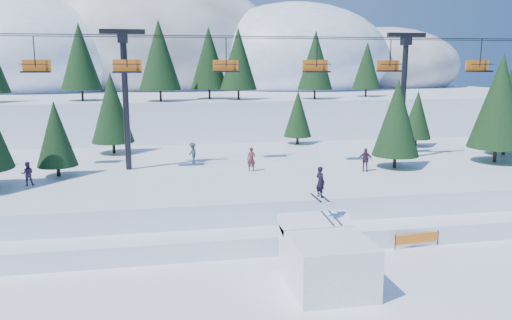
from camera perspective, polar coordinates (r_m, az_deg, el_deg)
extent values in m
plane|color=white|center=(23.35, 6.62, -15.30)|extent=(160.00, 160.00, 0.00)
cube|color=white|center=(39.55, -1.09, -2.34)|extent=(70.00, 22.00, 2.50)
cube|color=white|center=(30.29, 2.11, -7.87)|extent=(70.00, 6.00, 1.10)
cube|color=white|center=(88.50, -6.56, 6.05)|extent=(110.00, 60.00, 6.00)
ellipsoid|color=white|center=(94.47, -24.37, 10.60)|extent=(36.00, 32.40, 19.80)
ellipsoid|color=#605B59|center=(98.02, -10.72, 12.39)|extent=(44.00, 39.60, 26.40)
ellipsoid|color=white|center=(93.23, 4.56, 11.51)|extent=(34.00, 30.60, 19.72)
ellipsoid|color=#605B59|center=(105.75, 14.36, 10.42)|extent=(30.00, 27.00, 15.00)
cylinder|color=black|center=(60.97, -10.84, 7.26)|extent=(0.26, 0.26, 1.33)
cone|color=#1A391A|center=(60.87, -11.00, 11.73)|extent=(4.95, 4.95, 8.18)
cylinder|color=black|center=(62.79, -2.01, 7.50)|extent=(0.26, 0.26, 1.24)
cone|color=#1A391A|center=(62.69, -2.04, 11.52)|extent=(4.59, 4.59, 7.59)
cylinder|color=black|center=(64.45, 6.72, 7.50)|extent=(0.26, 0.26, 1.19)
cone|color=#1A391A|center=(64.35, 6.81, 11.29)|extent=(4.44, 4.44, 7.34)
cylinder|color=black|center=(64.38, -19.22, 7.01)|extent=(0.26, 0.26, 1.29)
cone|color=#1A391A|center=(64.28, -19.47, 11.11)|extent=(4.80, 4.80, 7.94)
cylinder|color=black|center=(70.62, 12.43, 7.54)|extent=(0.26, 0.26, 1.03)
cone|color=#1A391A|center=(70.53, 12.56, 10.52)|extent=(3.83, 3.83, 6.33)
cylinder|color=black|center=(64.66, -5.33, 7.56)|extent=(0.26, 0.26, 1.26)
cone|color=#1A391A|center=(64.56, -5.41, 11.56)|extent=(4.69, 4.69, 7.76)
cube|color=white|center=(23.98, 8.12, -11.43)|extent=(3.59, 4.44, 2.43)
cube|color=white|center=(25.24, 6.81, -7.19)|extent=(3.59, 1.55, 0.86)
imported|color=black|center=(24.40, 7.36, -2.51)|extent=(0.56, 0.66, 1.53)
cube|color=black|center=(24.53, 6.87, -4.31)|extent=(0.11, 1.65, 0.03)
cube|color=black|center=(24.66, 7.76, -4.25)|extent=(0.11, 1.65, 0.03)
cylinder|color=black|center=(38.15, -14.66, 6.34)|extent=(0.44, 0.44, 10.00)
cube|color=black|center=(38.13, -15.03, 13.99)|extent=(3.20, 0.35, 0.35)
cube|color=black|center=(38.10, -15.00, 13.32)|extent=(0.70, 0.70, 0.70)
cylinder|color=black|center=(42.74, 16.45, 6.69)|extent=(0.44, 0.44, 10.00)
cube|color=black|center=(42.71, 16.82, 13.52)|extent=(3.20, 0.35, 0.35)
cube|color=black|center=(42.69, 16.79, 12.92)|extent=(0.70, 0.70, 0.70)
cylinder|color=black|center=(37.78, 2.24, 13.92)|extent=(46.00, 0.06, 0.06)
cylinder|color=black|center=(40.12, 1.45, 13.74)|extent=(46.00, 0.06, 0.06)
cylinder|color=black|center=(40.18, -24.01, 11.26)|extent=(0.08, 0.08, 2.20)
cube|color=black|center=(40.17, -23.85, 9.20)|extent=(2.00, 0.75, 0.12)
cube|color=orange|center=(40.54, -23.78, 9.85)|extent=(2.00, 0.10, 0.85)
cylinder|color=black|center=(39.83, -24.03, 9.97)|extent=(2.00, 0.06, 0.06)
cylinder|color=black|center=(36.85, -14.60, 11.96)|extent=(0.08, 0.08, 2.20)
cube|color=black|center=(36.84, -14.49, 9.70)|extent=(2.00, 0.75, 0.12)
cube|color=orange|center=(37.22, -14.49, 10.40)|extent=(2.00, 0.10, 0.85)
cylinder|color=black|center=(36.49, -14.57, 10.56)|extent=(2.00, 0.06, 0.06)
cylinder|color=black|center=(39.51, -3.43, 12.18)|extent=(0.08, 0.08, 2.20)
cube|color=black|center=(39.50, -3.41, 10.07)|extent=(2.00, 0.75, 0.12)
cube|color=orange|center=(39.87, -3.49, 10.73)|extent=(2.00, 0.10, 0.85)
cylinder|color=black|center=(39.15, -3.35, 10.87)|extent=(2.00, 0.06, 0.06)
cylinder|color=black|center=(38.58, 6.99, 12.15)|extent=(0.08, 0.08, 2.20)
cube|color=black|center=(38.57, 6.94, 10.00)|extent=(2.00, 0.75, 0.12)
cube|color=orange|center=(38.93, 6.78, 10.67)|extent=(2.00, 0.10, 0.85)
cylinder|color=black|center=(38.23, 7.12, 10.81)|extent=(2.00, 0.06, 0.06)
cylinder|color=black|center=(43.41, 15.12, 11.71)|extent=(0.08, 0.08, 2.20)
cube|color=black|center=(43.41, 15.02, 9.80)|extent=(2.00, 0.75, 0.12)
cube|color=orange|center=(43.75, 14.84, 10.40)|extent=(2.00, 0.10, 0.85)
cylinder|color=black|center=(43.09, 15.26, 10.51)|extent=(2.00, 0.06, 0.06)
cylinder|color=black|center=(44.66, 24.31, 11.10)|extent=(0.08, 0.08, 2.20)
cube|color=black|center=(44.65, 24.17, 9.25)|extent=(2.00, 0.75, 0.12)
cube|color=orange|center=(44.96, 23.93, 9.84)|extent=(2.00, 0.10, 0.85)
cylinder|color=black|center=(44.36, 24.48, 9.93)|extent=(2.00, 0.06, 0.06)
cylinder|color=black|center=(44.63, 25.65, 0.53)|extent=(0.26, 0.26, 1.21)
cone|color=#1A391A|center=(44.15, 26.10, 6.06)|extent=(4.50, 4.50, 7.44)
cylinder|color=black|center=(48.76, 26.46, 1.15)|extent=(0.26, 0.26, 1.04)
cone|color=#1A391A|center=(48.35, 26.82, 5.48)|extent=(3.85, 3.85, 6.37)
cylinder|color=black|center=(50.72, 17.77, 1.94)|extent=(0.26, 0.26, 0.75)
cone|color=#1A391A|center=(50.40, 17.94, 4.95)|extent=(2.79, 2.79, 4.61)
cylinder|color=black|center=(46.18, -15.94, 1.37)|extent=(0.26, 0.26, 1.00)
cone|color=#1A391A|center=(45.75, -16.17, 5.78)|extent=(3.71, 3.71, 6.14)
cylinder|color=black|center=(49.94, 4.76, 2.28)|extent=(0.26, 0.26, 0.74)
cone|color=#1A391A|center=(49.62, 4.80, 5.32)|extent=(2.76, 2.76, 4.56)
cylinder|color=black|center=(37.92, -21.65, -1.17)|extent=(0.26, 0.26, 0.75)
cone|color=#1A391A|center=(37.49, -21.93, 2.81)|extent=(2.77, 2.77, 4.58)
cylinder|color=black|center=(39.63, 15.56, -0.16)|extent=(0.26, 0.26, 0.95)
cone|color=#1A391A|center=(39.15, 15.81, 4.70)|extent=(3.52, 3.52, 5.82)
imported|color=#1C3536|center=(45.71, 14.23, 1.81)|extent=(0.99, 0.86, 1.71)
imported|color=#572627|center=(36.84, -0.53, 0.08)|extent=(0.76, 0.64, 1.77)
imported|color=#3F2134|center=(37.66, 12.37, 0.03)|extent=(1.10, 0.77, 1.74)
imported|color=#2A424E|center=(40.38, -7.26, 0.85)|extent=(0.94, 1.21, 1.65)
imported|color=#452948|center=(35.72, -24.65, -1.43)|extent=(0.84, 0.70, 1.57)
cylinder|color=black|center=(29.40, 15.63, -9.07)|extent=(0.06, 0.06, 0.90)
cylinder|color=black|center=(30.93, 20.07, -8.33)|extent=(0.06, 0.06, 0.90)
cube|color=orange|center=(30.11, 17.92, -8.52)|extent=(2.79, 0.33, 0.55)
cylinder|color=black|center=(31.61, 20.03, -7.92)|extent=(0.06, 0.06, 0.90)
cylinder|color=black|center=(33.10, 24.23, -7.39)|extent=(0.06, 0.06, 0.90)
cube|color=orange|center=(32.31, 22.19, -7.49)|extent=(2.80, 0.05, 0.55)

